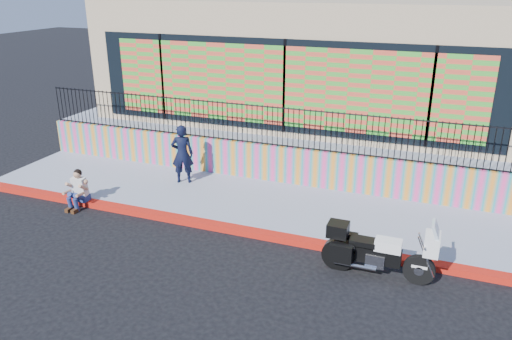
% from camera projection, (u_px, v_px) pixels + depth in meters
% --- Properties ---
extents(ground, '(90.00, 90.00, 0.00)m').
position_uv_depth(ground, '(231.00, 231.00, 12.39)').
color(ground, black).
rests_on(ground, ground).
extents(red_curb, '(16.00, 0.30, 0.15)m').
position_uv_depth(red_curb, '(231.00, 229.00, 12.36)').
color(red_curb, red).
rests_on(red_curb, ground).
extents(sidewalk, '(16.00, 3.00, 0.15)m').
position_uv_depth(sidewalk, '(255.00, 203.00, 13.80)').
color(sidewalk, '#929BAF').
rests_on(sidewalk, ground).
extents(mural_wall, '(16.00, 0.20, 1.10)m').
position_uv_depth(mural_wall, '(274.00, 163.00, 14.97)').
color(mural_wall, '#FF4394').
rests_on(mural_wall, sidewalk).
extents(metal_fence, '(15.80, 0.04, 1.20)m').
position_uv_depth(metal_fence, '(274.00, 126.00, 14.57)').
color(metal_fence, black).
rests_on(metal_fence, mural_wall).
extents(elevated_platform, '(16.00, 10.00, 1.25)m').
position_uv_depth(elevated_platform, '(316.00, 123.00, 19.45)').
color(elevated_platform, '#929BAF').
rests_on(elevated_platform, ground).
extents(storefront_building, '(14.00, 8.06, 4.00)m').
position_uv_depth(storefront_building, '(318.00, 56.00, 18.33)').
color(storefront_building, tan).
rests_on(storefront_building, elevated_platform).
extents(police_motorcycle, '(2.30, 0.76, 1.43)m').
position_uv_depth(police_motorcycle, '(377.00, 250.00, 10.34)').
color(police_motorcycle, black).
rests_on(police_motorcycle, ground).
extents(police_officer, '(0.76, 0.63, 1.77)m').
position_uv_depth(police_officer, '(182.00, 154.00, 14.73)').
color(police_officer, black).
rests_on(police_officer, sidewalk).
extents(seated_man, '(0.54, 0.71, 1.06)m').
position_uv_depth(seated_man, '(77.00, 193.00, 13.50)').
color(seated_man, navy).
rests_on(seated_man, ground).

